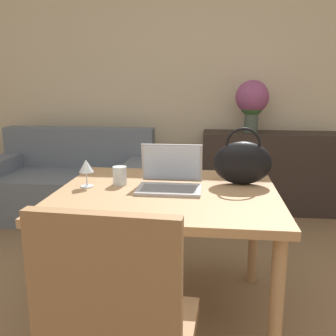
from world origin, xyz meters
TOP-DOWN VIEW (x-y plane):
  - wall_back at (0.00, 2.86)m, footprint 10.00×0.06m
  - dining_table at (-0.11, 0.69)m, footprint 1.13×0.97m
  - chair at (-0.16, -0.17)m, footprint 0.46×0.46m
  - couch at (-1.23, 2.23)m, footprint 1.54×0.83m
  - sideboard at (0.70, 2.56)m, footprint 1.33×0.40m
  - laptop at (-0.10, 0.75)m, footprint 0.33×0.26m
  - drinking_glass at (-0.38, 0.78)m, footprint 0.08×0.08m
  - wine_glass at (-0.55, 0.71)m, footprint 0.08×0.08m
  - handbag at (0.28, 0.86)m, footprint 0.32×0.13m
  - flower_vase at (0.49, 2.57)m, footprint 0.32×0.32m

SIDE VIEW (x-z plane):
  - couch at x=-1.23m, z-range -0.12..0.70m
  - sideboard at x=0.70m, z-range 0.00..0.79m
  - chair at x=-0.16m, z-range 0.05..1.01m
  - dining_table at x=-0.11m, z-range 0.28..1.00m
  - drinking_glass at x=-0.38m, z-range 0.72..0.82m
  - laptop at x=-0.10m, z-range 0.67..0.90m
  - wine_glass at x=-0.55m, z-range 0.75..0.90m
  - handbag at x=0.28m, z-range 0.69..1.00m
  - flower_vase at x=0.49m, z-range 0.84..1.34m
  - wall_back at x=0.00m, z-range 0.00..2.70m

